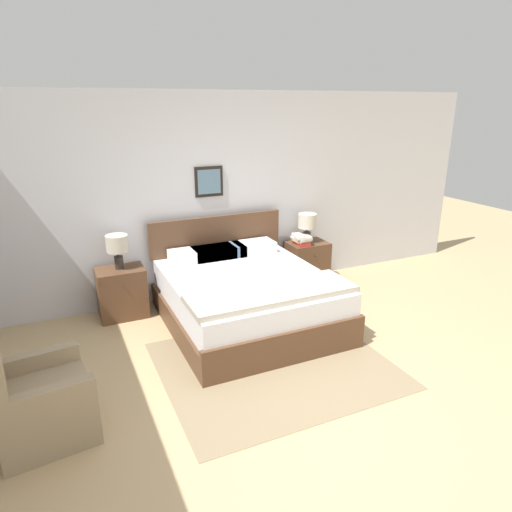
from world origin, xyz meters
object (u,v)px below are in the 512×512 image
(armchair, at_px, (38,403))
(nightstand_by_door, at_px, (307,263))
(nightstand_near_window, at_px, (122,292))
(table_lamp_near_window, at_px, (117,245))
(table_lamp_by_door, at_px, (307,223))
(bed, at_px, (246,296))

(armchair, height_order, nightstand_by_door, armchair)
(nightstand_near_window, height_order, table_lamp_near_window, table_lamp_near_window)
(table_lamp_near_window, height_order, table_lamp_by_door, same)
(bed, relative_size, table_lamp_near_window, 4.99)
(bed, bearing_deg, nightstand_near_window, 148.36)
(armchair, xyz_separation_m, nightstand_near_window, (0.92, 1.90, -0.00))
(nightstand_near_window, height_order, table_lamp_by_door, table_lamp_by_door)
(bed, relative_size, armchair, 2.26)
(bed, distance_m, nightstand_near_window, 1.50)
(armchair, distance_m, nightstand_near_window, 2.11)
(table_lamp_near_window, relative_size, table_lamp_by_door, 1.00)
(bed, relative_size, nightstand_near_window, 3.36)
(table_lamp_near_window, bearing_deg, bed, -32.15)
(bed, relative_size, nightstand_by_door, 3.36)
(nightstand_by_door, bearing_deg, nightstand_near_window, 180.00)
(bed, height_order, nightstand_by_door, bed)
(bed, distance_m, table_lamp_near_window, 1.60)
(nightstand_near_window, relative_size, table_lamp_by_door, 1.48)
(bed, bearing_deg, table_lamp_near_window, 147.85)
(bed, distance_m, nightstand_by_door, 1.50)
(nightstand_near_window, distance_m, table_lamp_near_window, 0.58)
(nightstand_near_window, height_order, nightstand_by_door, same)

